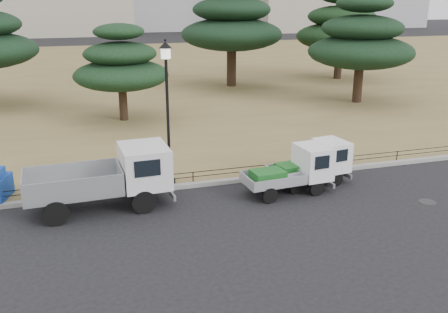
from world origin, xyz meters
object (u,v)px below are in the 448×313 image
object	(u,v)px
truck_kei_front	(294,170)
street_lamp	(167,90)
truck_kei_rear	(314,163)
truck_large	(108,176)

from	to	relation	value
truck_kei_front	street_lamp	distance (m)	5.42
truck_kei_front	street_lamp	world-z (taller)	street_lamp
truck_kei_front	truck_kei_rear	bearing A→B (deg)	22.91
truck_kei_front	truck_kei_rear	size ratio (longest dim) A/B	1.02
truck_large	street_lamp	xyz separation A→B (m)	(2.36, 1.31, 2.54)
truck_kei_front	truck_kei_rear	world-z (taller)	truck_kei_front
truck_large	truck_kei_front	bearing A→B (deg)	-7.22
truck_large	street_lamp	size ratio (longest dim) A/B	0.92
truck_kei_rear	street_lamp	distance (m)	6.21
truck_kei_front	truck_kei_rear	distance (m)	1.27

